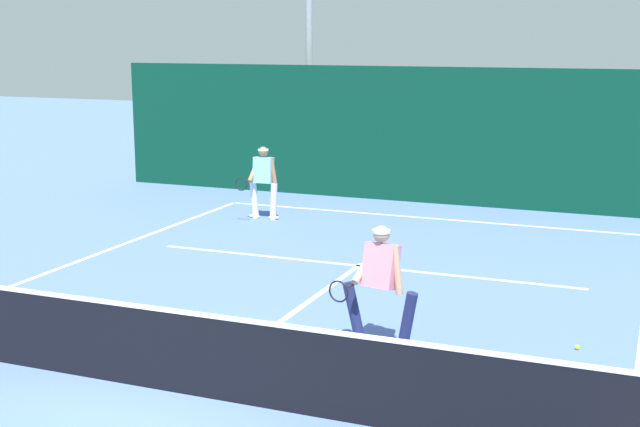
{
  "coord_description": "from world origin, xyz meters",
  "views": [
    {
      "loc": [
        5.08,
        -8.23,
        4.1
      ],
      "look_at": [
        -0.61,
        5.84,
        1.0
      ],
      "focal_mm": 48.76,
      "sensor_mm": 36.0,
      "label": 1
    }
  ],
  "objects_px": {
    "player_near": "(380,281)",
    "tennis_ball": "(577,347)",
    "player_far": "(263,179)",
    "light_pole": "(309,19)"
  },
  "relations": [
    {
      "from": "player_near",
      "to": "tennis_ball",
      "type": "distance_m",
      "value": 2.79
    },
    {
      "from": "player_near",
      "to": "player_far",
      "type": "bearing_deg",
      "value": -43.23
    },
    {
      "from": "player_near",
      "to": "player_far",
      "type": "height_order",
      "value": "player_near"
    },
    {
      "from": "player_far",
      "to": "light_pole",
      "type": "xyz_separation_m",
      "value": [
        -0.72,
        4.45,
        3.63
      ]
    },
    {
      "from": "player_near",
      "to": "player_far",
      "type": "distance_m",
      "value": 8.68
    },
    {
      "from": "player_far",
      "to": "tennis_ball",
      "type": "xyz_separation_m",
      "value": [
        7.57,
        -6.11,
        -0.89
      ]
    },
    {
      "from": "tennis_ball",
      "to": "light_pole",
      "type": "distance_m",
      "value": 14.16
    },
    {
      "from": "player_far",
      "to": "tennis_ball",
      "type": "bearing_deg",
      "value": 138.43
    },
    {
      "from": "light_pole",
      "to": "player_near",
      "type": "bearing_deg",
      "value": -63.14
    },
    {
      "from": "tennis_ball",
      "to": "light_pole",
      "type": "height_order",
      "value": "light_pole"
    }
  ]
}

